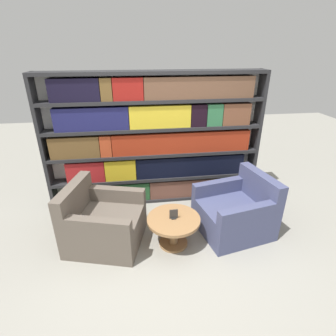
{
  "coord_description": "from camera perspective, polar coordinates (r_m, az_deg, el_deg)",
  "views": [
    {
      "loc": [
        -0.33,
        -2.38,
        2.38
      ],
      "look_at": [
        0.12,
        0.83,
        0.87
      ],
      "focal_mm": 28.0,
      "sensor_mm": 36.0,
      "label": 1
    }
  ],
  "objects": [
    {
      "name": "ground_plane",
      "position": [
        3.39,
        0.02,
        -19.76
      ],
      "size": [
        14.0,
        14.0,
        0.0
      ],
      "primitive_type": "plane",
      "color": "gray"
    },
    {
      "name": "bookshelf",
      "position": [
        4.13,
        -2.78,
        5.77
      ],
      "size": [
        3.35,
        0.3,
        2.08
      ],
      "color": "silver",
      "rests_on": "ground_plane"
    },
    {
      "name": "armchair_left",
      "position": [
        3.6,
        -14.04,
        -11.58
      ],
      "size": [
        1.1,
        1.05,
        0.82
      ],
      "rotation": [
        0.0,
        0.0,
        1.3
      ],
      "color": "brown",
      "rests_on": "ground_plane"
    },
    {
      "name": "armchair_right",
      "position": [
        3.82,
        14.55,
        -9.3
      ],
      "size": [
        1.06,
        1.01,
        0.82
      ],
      "rotation": [
        0.0,
        0.0,
        -1.37
      ],
      "color": "#42476B",
      "rests_on": "ground_plane"
    },
    {
      "name": "coffee_table",
      "position": [
        3.44,
        1.21,
        -12.43
      ],
      "size": [
        0.68,
        0.68,
        0.41
      ],
      "color": "olive",
      "rests_on": "ground_plane"
    },
    {
      "name": "table_sign",
      "position": [
        3.34,
        1.24,
        -10.14
      ],
      "size": [
        0.11,
        0.06,
        0.13
      ],
      "color": "black",
      "rests_on": "coffee_table"
    }
  ]
}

